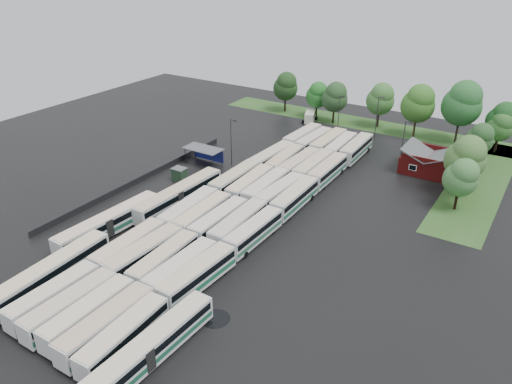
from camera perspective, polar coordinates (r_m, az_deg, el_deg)
The scene contains 63 objects.
ground at distance 81.89m, azimuth -5.70°, elevation -4.40°, with size 160.00×160.00×0.00m, color black.
brick_building at distance 107.34m, azimuth 19.08°, elevation 3.09°, with size 10.07×8.60×5.39m.
wash_shed at distance 105.73m, azimuth -5.92°, elevation 4.77°, with size 8.20×4.20×3.58m.
utility_hut at distance 99.15m, azimuth -8.74°, elevation 2.03°, with size 2.70×2.20×2.62m.
grass_strip_north at distance 133.53m, azimuth 12.31°, elevation 7.60°, with size 80.00×10.00×0.01m, color #2E5720.
grass_strip_east at distance 106.66m, azimuth 24.08°, elevation 0.94°, with size 10.00×50.00×0.01m, color #2E5720.
west_fence at distance 100.26m, azimuth -13.03°, elevation 1.46°, with size 0.10×50.00×1.20m, color #2D2D30.
bus_r0c0 at distance 69.23m, azimuth -22.10°, elevation -10.99°, with size 2.89×12.87×3.57m.
bus_r0c1 at distance 66.85m, azimuth -20.43°, elevation -12.10°, with size 2.95×13.06×3.63m.
bus_r0c2 at distance 64.90m, azimuth -18.57°, elevation -13.07°, with size 2.91×13.01×3.61m.
bus_r0c3 at distance 62.67m, azimuth -16.72°, elevation -14.32°, with size 2.96×13.39×3.72m.
bus_r0c4 at distance 60.79m, azimuth -14.87°, elevation -15.62°, with size 3.31×12.97×3.58m.
bus_r1c0 at distance 75.80m, azimuth -14.29°, elevation -6.14°, with size 3.08×13.31×3.69m.
bus_r1c1 at distance 73.75m, azimuth -12.63°, elevation -6.90°, with size 3.33×13.56×3.75m.
bus_r1c2 at distance 71.93m, azimuth -10.47°, elevation -7.70°, with size 3.30×12.96×3.58m.
bus_r1c3 at distance 69.89m, azimuth -8.55°, elevation -8.66°, with size 2.91×12.89×3.58m.
bus_r1c4 at distance 68.20m, azimuth -6.70°, elevation -9.44°, with size 3.42×13.45×3.71m.
bus_r2c0 at distance 83.86m, azimuth -7.69°, elevation -2.11°, with size 3.47×13.52×3.73m.
bus_r2c1 at distance 82.27m, azimuth -6.10°, elevation -2.67°, with size 3.18×13.09×3.62m.
bus_r2c2 at distance 80.51m, azimuth -4.24°, elevation -3.29°, with size 2.77×12.91×3.59m.
bus_r2c3 at distance 79.13m, azimuth -2.01°, elevation -3.73°, with size 3.20×13.48×3.73m.
bus_r2c4 at distance 77.32m, azimuth -0.28°, elevation -4.58°, with size 2.95×12.85×3.56m.
bus_r3c0 at distance 94.07m, azimuth -2.38°, elevation 1.43°, with size 3.02×13.52×3.76m.
bus_r3c1 at distance 92.06m, azimuth -0.67°, elevation 0.84°, with size 3.39×13.32×3.68m.
bus_r3c2 at distance 90.79m, azimuth 1.13°, elevation 0.46°, with size 3.11×13.29×3.68m.
bus_r3c3 at distance 89.20m, azimuth 2.77°, elevation -0.09°, with size 3.33×13.13×3.63m.
bus_r3c4 at distance 87.53m, azimuth 4.45°, elevation -0.66°, with size 3.03×13.39×3.72m.
bus_r4c0 at distance 104.12m, azimuth 1.83°, elevation 3.99°, with size 3.35×13.44×3.71m.
bus_r4c1 at distance 102.68m, azimuth 3.31°, elevation 3.58°, with size 3.34×13.02×3.59m.
bus_r4c2 at distance 101.33m, azimuth 4.98°, elevation 3.20°, with size 3.00×12.92×3.58m.
bus_r4c3 at distance 100.06m, azimuth 6.57°, elevation 2.85°, with size 2.91×13.29×3.69m.
bus_r4c4 at distance 98.83m, azimuth 8.17°, elevation 2.42°, with size 2.91×13.14×3.65m.
bus_r5c0 at distance 115.68m, azimuth 5.33°, elevation 6.23°, with size 3.30×13.37×3.70m.
bus_r5c1 at distance 113.88m, azimuth 6.62°, elevation 5.80°, with size 3.30×12.96×3.58m.
bus_r5c2 at distance 112.80m, azimuth 8.26°, elevation 5.54°, with size 3.01×13.53×3.76m.
bus_r5c3 at distance 111.51m, azimuth 9.65°, elevation 5.13°, with size 3.08×12.87×3.56m.
bus_r5c4 at distance 110.84m, azimuth 11.37°, elevation 4.89°, with size 3.19×13.41×3.71m.
artic_bus_west_a at distance 73.55m, azimuth -22.63°, elevation -8.64°, with size 3.71×19.84×3.66m.
artic_bus_west_b at distance 89.09m, azimuth -8.79°, elevation -0.37°, with size 3.56×20.30×3.75m.
artic_bus_west_c at distance 82.90m, azimuth -16.43°, elevation -3.43°, with size 3.77×19.77×3.65m.
artic_bus_east at distance 58.45m, azimuth -12.22°, elevation -17.28°, with size 3.23×19.34×3.58m.
minibus at distance 132.72m, azimuth 6.19°, elevation 8.62°, with size 4.26×6.55×2.69m.
tree_north_0 at distance 139.04m, azimuth 3.43°, elevation 11.99°, with size 6.73×6.73×11.15m.
tree_north_1 at distance 134.66m, azimuth 7.05°, elevation 10.99°, with size 5.96×5.96×9.86m.
tree_north_2 at distance 130.39m, azimuth 9.03°, elevation 10.70°, with size 6.66×6.66×11.03m.
tree_north_3 at distance 129.81m, azimuth 14.08°, elevation 10.30°, with size 6.95×6.95×11.51m.
tree_north_4 at distance 124.61m, azimuth 18.09°, elevation 9.61°, with size 7.89×7.89×13.07m.
tree_north_5 at distance 123.92m, azimuth 22.57°, elevation 9.38°, with size 9.00×9.00×14.91m.
tree_north_6 at distance 123.25m, azimuth 26.39°, elevation 7.45°, with size 6.89×6.89×11.41m.
tree_east_0 at distance 91.84m, azimuth 22.46°, elevation 1.60°, with size 5.92×5.92×9.81m.
tree_east_1 at distance 96.74m, azimuth 22.91°, elevation 3.66°, with size 7.25×7.25×12.01m.
tree_east_2 at distance 105.21m, azimuth 22.67°, elevation 4.27°, with size 5.38×5.35×8.86m.
tree_east_3 at distance 112.89m, azimuth 24.25°, elevation 5.62°, with size 5.70×5.70×9.45m.
tree_east_4 at distance 122.20m, azimuth 26.18°, elevation 6.81°, with size 5.88×5.88×9.74m.
lamp_post_ne at distance 104.42m, azimuth 16.50°, elevation 5.42°, with size 1.65×0.32×10.74m.
lamp_post_nw at distance 103.25m, azimuth -2.81°, elevation 6.07°, with size 1.57×0.31×10.17m.
lamp_post_back_w at distance 123.01m, azimuth 9.51°, elevation 8.99°, with size 1.49×0.29×9.68m.
lamp_post_back_e at distance 122.15m, azimuth 13.72°, elevation 8.63°, with size 1.58×0.31×10.26m.
puddle_0 at distance 73.15m, azimuth -16.67°, elevation -9.71°, with size 5.71×5.71×0.01m, color black.
puddle_1 at distance 65.49m, azimuth -14.38°, elevation -14.25°, with size 2.56×2.56×0.01m, color black.
puddle_2 at distance 86.77m, azimuth -10.02°, elevation -2.80°, with size 6.76×6.76×0.01m, color black.
puddle_3 at distance 77.60m, azimuth -4.99°, elevation -6.27°, with size 3.35×3.35×0.01m, color black.
puddle_4 at distance 64.30m, azimuth -4.65°, elevation -14.23°, with size 3.71×3.71×0.01m, color black.
Camera 1 is at (44.21, -54.77, 41.85)m, focal length 35.00 mm.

